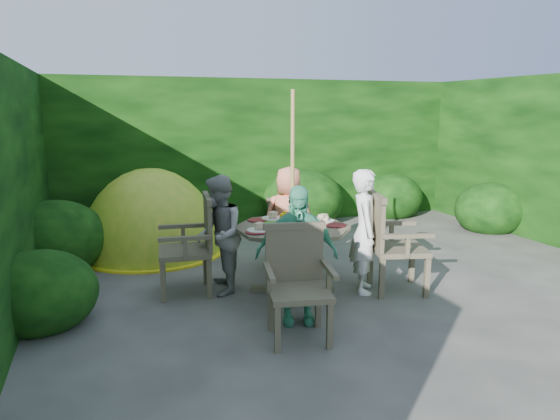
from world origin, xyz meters
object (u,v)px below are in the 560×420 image
object	(u,v)px
garden_chair_right	(391,242)
garden_chair_front	(297,281)
garden_chair_back	(287,229)
child_right	(365,231)
patio_table	(293,237)
parasol_pole	(292,194)
garden_chair_left	(193,243)
child_left	(219,235)
dome_tent	(153,251)
child_front	(297,255)
child_back	(289,218)

from	to	relation	value
garden_chair_right	garden_chair_front	size ratio (longest dim) A/B	1.10
garden_chair_back	child_right	xyz separation A→B (m)	(0.43, -1.30, 0.23)
garden_chair_back	patio_table	bearing A→B (deg)	100.36
parasol_pole	garden_chair_left	distance (m)	1.22
patio_table	child_left	bearing A→B (deg)	162.09
patio_table	garden_chair_front	world-z (taller)	garden_chair_front
dome_tent	child_front	bearing A→B (deg)	-65.07
garden_chair_left	dome_tent	bearing A→B (deg)	-164.59
parasol_pole	child_back	bearing A→B (deg)	72.02
garden_chair_back	child_left	world-z (taller)	child_left
garden_chair_front	child_left	xyz separation A→B (m)	(-0.41, 1.29, 0.14)
child_back	patio_table	bearing A→B (deg)	92.41
garden_chair_left	garden_chair_back	distance (m)	1.53
patio_table	child_right	distance (m)	0.80
garden_chair_right	child_back	bearing A→B (deg)	51.05
patio_table	parasol_pole	xyz separation A→B (m)	(-0.00, 0.00, 0.47)
patio_table	garden_chair_right	distance (m)	1.08
patio_table	child_back	xyz separation A→B (m)	(0.24, 0.76, 0.03)
garden_chair_front	child_front	bearing A→B (deg)	81.13
garden_chair_back	child_right	size ratio (longest dim) A/B	0.62
garden_chair_right	garden_chair_front	bearing A→B (deg)	132.44
patio_table	garden_chair_right	bearing A→B (deg)	-18.25
garden_chair_right	garden_chair_front	xyz separation A→B (m)	(-1.38, -0.70, -0.05)
garden_chair_left	garden_chair_front	bearing A→B (deg)	32.70
patio_table	parasol_pole	distance (m)	0.47
parasol_pole	child_left	bearing A→B (deg)	162.02
parasol_pole	child_left	xyz separation A→B (m)	(-0.76, 0.25, -0.45)
parasol_pole	garden_chair_back	world-z (taller)	parasol_pole
garden_chair_left	child_front	distance (m)	1.37
patio_table	dome_tent	world-z (taller)	dome_tent
child_front	dome_tent	size ratio (longest dim) A/B	0.56
parasol_pole	garden_chair_right	world-z (taller)	parasol_pole
garden_chair_right	garden_chair_back	world-z (taller)	garden_chair_right
child_left	child_front	xyz separation A→B (m)	(0.51, -1.01, 0.01)
garden_chair_back	child_left	distance (m)	1.37
patio_table	garden_chair_front	distance (m)	1.10
child_left	dome_tent	size ratio (longest dim) A/B	0.55
child_left	garden_chair_back	bearing A→B (deg)	137.28
garden_chair_left	child_front	world-z (taller)	child_front
garden_chair_left	child_left	world-z (taller)	child_left
garden_chair_right	garden_chair_left	size ratio (longest dim) A/B	1.02
garden_chair_left	dome_tent	xyz separation A→B (m)	(-0.28, 1.80, -0.56)
child_back	child_right	bearing A→B (deg)	137.09
garden_chair_left	garden_chair_back	size ratio (longest dim) A/B	1.23
garden_chair_front	child_back	size ratio (longest dim) A/B	0.74
patio_table	child_right	world-z (taller)	child_right
child_right	child_front	xyz separation A→B (m)	(-1.01, -0.51, -0.02)
patio_table	dome_tent	xyz separation A→B (m)	(-1.31, 2.15, -0.63)
garden_chair_back	child_right	world-z (taller)	child_right
parasol_pole	garden_chair_left	bearing A→B (deg)	161.06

